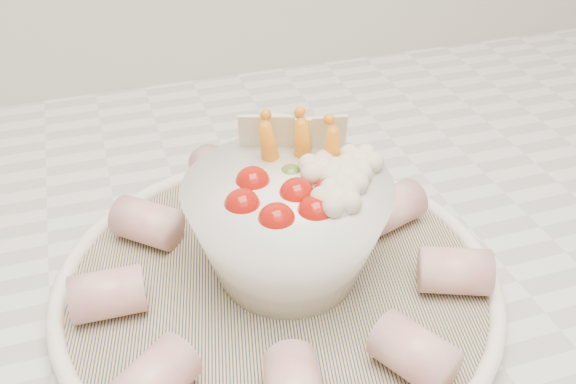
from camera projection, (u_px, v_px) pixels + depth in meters
name	position (u px, v px, depth m)	size (l,w,h in m)	color
serving_platter	(278.00, 283.00, 0.47)	(0.38, 0.38, 0.02)	navy
veggie_bowl	(291.00, 224.00, 0.45)	(0.15, 0.15, 0.11)	white
cured_meat_rolls	(277.00, 262.00, 0.46)	(0.29, 0.29, 0.03)	#C25861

